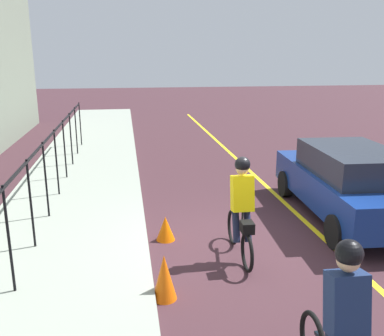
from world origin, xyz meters
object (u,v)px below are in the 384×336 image
at_px(patrol_sedan, 348,181).
at_px(traffic_cone_near, 165,228).
at_px(traffic_cone_far, 164,277).
at_px(cyclist_follow, 343,329).
at_px(cyclist_lead, 241,209).

xyz_separation_m(patrol_sedan, traffic_cone_near, (-0.54, 4.00, -0.59)).
height_order(patrol_sedan, traffic_cone_near, patrol_sedan).
height_order(patrol_sedan, traffic_cone_far, patrol_sedan).
distance_m(cyclist_follow, traffic_cone_near, 4.51).
bearing_deg(patrol_sedan, cyclist_lead, 121.87).
distance_m(cyclist_lead, patrol_sedan, 3.17).
bearing_deg(patrol_sedan, traffic_cone_far, 124.76).
relative_size(cyclist_follow, patrol_sedan, 0.41).
relative_size(cyclist_follow, traffic_cone_far, 2.63).
height_order(cyclist_lead, cyclist_follow, same).
relative_size(cyclist_follow, traffic_cone_near, 3.84).
distance_m(patrol_sedan, traffic_cone_far, 4.95).
xyz_separation_m(cyclist_lead, traffic_cone_near, (0.97, 1.22, -0.67)).
bearing_deg(cyclist_follow, cyclist_lead, 2.75).
bearing_deg(cyclist_lead, patrol_sedan, -60.24).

